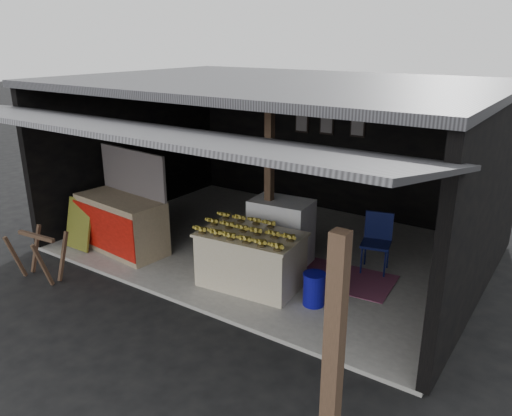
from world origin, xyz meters
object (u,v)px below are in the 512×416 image
Objects in this scene: neighbor_stall at (122,222)px; plastic_chair at (377,237)px; banana_table at (251,259)px; water_barrel at (314,290)px; white_crate at (281,232)px; sawhorse at (38,251)px.

plastic_chair is at bearing 29.39° from neighbor_stall.
neighbor_stall reaches higher than plastic_chair.
banana_table reaches higher than water_barrel.
plastic_chair reaches higher than water_barrel.
white_crate reaches higher than banana_table.
banana_table reaches higher than sawhorse.
neighbor_stall is at bearing -177.22° from water_barrel.
white_crate is 1.57m from plastic_chair.
banana_table is at bearing 9.06° from neighbor_stall.
plastic_chair is (4.03, 1.80, 0.03)m from neighbor_stall.
white_crate reaches higher than water_barrel.
banana_table is 2.06× the size of sawhorse.
white_crate is 2.39× the size of water_barrel.
banana_table is 2.67m from neighbor_stall.
white_crate reaches higher than sawhorse.
banana_table is at bearing -91.64° from white_crate.
neighbor_stall is at bearing -161.68° from white_crate.
neighbor_stall is 3.91× the size of water_barrel.
banana_table is at bearing -142.94° from plastic_chair.
water_barrel is at bearing 17.01° from sawhorse.
banana_table is at bearing -179.57° from water_barrel.
plastic_chair is at bearing 18.85° from white_crate.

